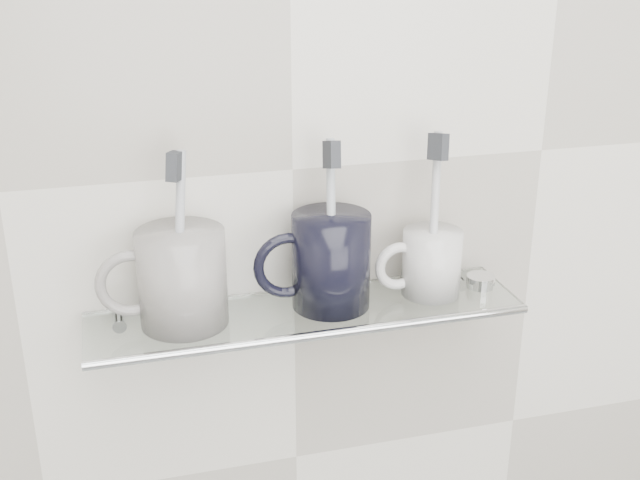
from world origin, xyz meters
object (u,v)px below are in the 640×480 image
object	(u,v)px
mug_center	(331,261)
mug_right	(432,262)
shelf_glass	(307,313)
mug_left	(182,278)

from	to	relation	value
mug_center	mug_right	distance (m)	0.13
shelf_glass	mug_center	bearing A→B (deg)	9.31
mug_left	shelf_glass	bearing A→B (deg)	9.33
shelf_glass	mug_center	size ratio (longest dim) A/B	4.49
mug_center	mug_right	bearing A→B (deg)	-17.19
mug_left	mug_center	size ratio (longest dim) A/B	0.98
mug_center	mug_right	size ratio (longest dim) A/B	1.40
shelf_glass	mug_center	xyz separation A→B (m)	(0.03, 0.00, 0.06)
mug_left	mug_right	bearing A→B (deg)	11.40
shelf_glass	mug_left	bearing A→B (deg)	177.93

